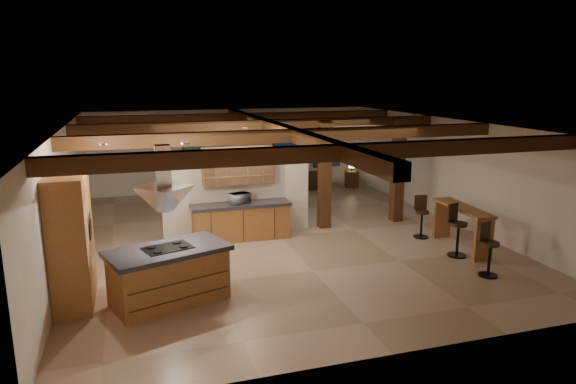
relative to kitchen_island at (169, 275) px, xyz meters
name	(u,v)px	position (x,y,z in m)	size (l,w,h in m)	color
ground	(280,237)	(3.03, 3.15, -0.53)	(12.00, 12.00, 0.00)	tan
room_walls	(280,169)	(3.03, 3.15, 1.25)	(12.00, 12.00, 12.00)	beige
ceiling_beams	(280,130)	(3.03, 3.15, 2.23)	(10.00, 12.00, 0.28)	#3C1F0F
timber_posts	(362,162)	(5.53, 3.65, 1.24)	(2.50, 0.30, 2.90)	#3C1F0F
partition_wall	(237,194)	(2.03, 3.65, 0.57)	(3.80, 0.18, 2.20)	beige
pantry_cabinet	(71,239)	(-1.64, 0.55, 0.67)	(0.67, 1.60, 2.40)	#9D6B32
back_counter	(241,221)	(2.03, 3.26, -0.05)	(2.50, 0.66, 0.94)	#9D6B32
upper_display_cabinet	(238,166)	(2.03, 3.46, 1.32)	(1.80, 0.36, 0.95)	#9D6B32
range_hood	(165,208)	(0.00, 0.00, 1.25)	(1.10, 1.10, 1.40)	silver
back_windows	(307,146)	(5.83, 9.08, 0.97)	(2.70, 0.07, 1.70)	#3C1F0F
framed_art	(191,145)	(1.53, 9.08, 1.17)	(0.65, 0.05, 0.85)	#3C1F0F
recessed_cans	(184,138)	(0.49, 1.21, 2.34)	(3.16, 2.46, 0.03)	silver
kitchen_island	(169,275)	(0.00, 0.00, 0.00)	(2.37, 1.75, 1.05)	#9D6B32
dining_table	(265,203)	(3.25, 5.53, -0.22)	(1.76, 0.98, 0.62)	#38150E
sofa	(293,179)	(5.15, 8.65, -0.19)	(2.30, 0.90, 0.67)	black
microwave	(240,198)	(2.01, 3.26, 0.54)	(0.47, 0.32, 0.26)	#B8B8BC
bar_counter	(462,220)	(6.92, 1.00, 0.17)	(0.62, 2.00, 1.03)	#9D6B32
side_table	(352,179)	(7.30, 8.24, -0.23)	(0.47, 0.47, 0.59)	#3C1F0F
table_lamp	(352,166)	(7.30, 8.24, 0.27)	(0.25, 0.25, 0.30)	black
bar_stool_a	(488,249)	(6.39, -0.64, 0.04)	(0.41, 0.42, 1.12)	black
bar_stool_b	(457,230)	(6.49, 0.60, 0.09)	(0.45, 0.46, 1.21)	black
bar_stool_c	(421,216)	(6.48, 2.06, 0.02)	(0.39, 0.40, 1.08)	black
dining_chairs	(265,193)	(3.25, 5.53, 0.09)	(2.12, 2.12, 1.21)	#3C1F0F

